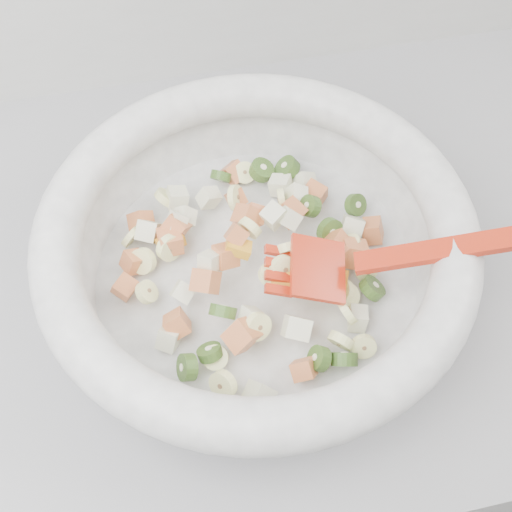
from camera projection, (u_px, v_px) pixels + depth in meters
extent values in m
cube|color=gray|center=(176.00, 417.00, 1.04)|extent=(2.00, 0.60, 0.90)
cylinder|color=white|center=(256.00, 278.00, 0.65)|extent=(0.33, 0.33, 0.02)
torus|color=white|center=(256.00, 233.00, 0.58)|extent=(0.41, 0.41, 0.05)
cylinder|color=#F9F9A6|center=(131.00, 237.00, 0.65)|extent=(0.03, 0.03, 0.03)
cylinder|color=#F9F9A6|center=(289.00, 249.00, 0.60)|extent=(0.04, 0.02, 0.04)
cylinder|color=#F9F9A6|center=(245.00, 173.00, 0.69)|extent=(0.03, 0.03, 0.03)
cylinder|color=#F9F9A6|center=(342.00, 292.00, 0.60)|extent=(0.03, 0.04, 0.03)
cylinder|color=#F9F9A6|center=(284.00, 269.00, 0.59)|extent=(0.03, 0.02, 0.03)
cylinder|color=#F9F9A6|center=(169.00, 248.00, 0.63)|extent=(0.04, 0.02, 0.04)
cylinder|color=#F9F9A6|center=(258.00, 327.00, 0.57)|extent=(0.03, 0.03, 0.03)
cylinder|color=#F9F9A6|center=(235.00, 198.00, 0.66)|extent=(0.02, 0.04, 0.04)
cylinder|color=#F9F9A6|center=(350.00, 245.00, 0.63)|extent=(0.03, 0.03, 0.02)
cylinder|color=#F9F9A6|center=(215.00, 357.00, 0.57)|extent=(0.03, 0.03, 0.02)
cylinder|color=#F9F9A6|center=(367.00, 271.00, 0.62)|extent=(0.03, 0.02, 0.03)
cylinder|color=#F9F9A6|center=(364.00, 346.00, 0.58)|extent=(0.03, 0.02, 0.03)
cylinder|color=#F9F9A6|center=(250.00, 228.00, 0.61)|extent=(0.02, 0.03, 0.03)
cylinder|color=#F9F9A6|center=(341.00, 341.00, 0.58)|extent=(0.03, 0.03, 0.03)
cylinder|color=#F9F9A6|center=(281.00, 201.00, 0.66)|extent=(0.01, 0.03, 0.03)
cylinder|color=#F9F9A6|center=(346.00, 311.00, 0.59)|extent=(0.02, 0.04, 0.03)
cylinder|color=#F9F9A6|center=(143.00, 261.00, 0.63)|extent=(0.03, 0.03, 0.03)
cylinder|color=#F9F9A6|center=(315.00, 276.00, 0.60)|extent=(0.03, 0.03, 0.01)
cylinder|color=#F9F9A6|center=(271.00, 274.00, 0.59)|extent=(0.03, 0.03, 0.02)
cylinder|color=#F9F9A6|center=(248.00, 216.00, 0.63)|extent=(0.03, 0.03, 0.03)
cylinder|color=#F9F9A6|center=(223.00, 384.00, 0.56)|extent=(0.03, 0.03, 0.04)
cylinder|color=#F9F9A6|center=(147.00, 292.00, 0.60)|extent=(0.02, 0.03, 0.02)
cylinder|color=#F9F9A6|center=(348.00, 296.00, 0.60)|extent=(0.03, 0.03, 0.02)
cylinder|color=#F9F9A6|center=(167.00, 198.00, 0.67)|extent=(0.03, 0.03, 0.03)
cube|color=#D86044|center=(177.00, 324.00, 0.59)|extent=(0.03, 0.03, 0.03)
cube|color=#D86044|center=(304.00, 369.00, 0.56)|extent=(0.03, 0.03, 0.03)
cube|color=#D86044|center=(353.00, 253.00, 0.63)|extent=(0.03, 0.03, 0.03)
cube|color=#D86044|center=(170.00, 241.00, 0.63)|extent=(0.03, 0.03, 0.03)
cube|color=#D86044|center=(125.00, 287.00, 0.61)|extent=(0.03, 0.03, 0.02)
cube|color=#D86044|center=(234.00, 172.00, 0.70)|extent=(0.03, 0.03, 0.03)
cube|color=#D86044|center=(242.00, 335.00, 0.57)|extent=(0.04, 0.03, 0.04)
cube|color=#D86044|center=(337.00, 244.00, 0.63)|extent=(0.03, 0.03, 0.03)
cube|color=#D86044|center=(337.00, 254.00, 0.62)|extent=(0.03, 0.03, 0.02)
cube|color=#D86044|center=(247.00, 217.00, 0.62)|extent=(0.04, 0.03, 0.03)
cube|color=#D86044|center=(226.00, 256.00, 0.60)|extent=(0.03, 0.03, 0.03)
cube|color=#D86044|center=(141.00, 223.00, 0.66)|extent=(0.03, 0.03, 0.03)
cube|color=#D86044|center=(291.00, 213.00, 0.64)|extent=(0.04, 0.03, 0.03)
cube|color=#D86044|center=(134.00, 262.00, 0.63)|extent=(0.03, 0.03, 0.03)
cube|color=#D86044|center=(237.00, 235.00, 0.60)|extent=(0.02, 0.03, 0.03)
cube|color=#D86044|center=(176.00, 227.00, 0.64)|extent=(0.04, 0.04, 0.04)
cube|color=#D86044|center=(253.00, 215.00, 0.63)|extent=(0.03, 0.03, 0.03)
cube|color=#D86044|center=(206.00, 281.00, 0.59)|extent=(0.03, 0.03, 0.03)
cube|color=#D86044|center=(236.00, 198.00, 0.66)|extent=(0.02, 0.03, 0.02)
cube|color=#D86044|center=(373.00, 231.00, 0.65)|extent=(0.03, 0.03, 0.03)
cube|color=#D86044|center=(315.00, 194.00, 0.68)|extent=(0.03, 0.03, 0.03)
cylinder|color=#65AA38|center=(223.00, 311.00, 0.58)|extent=(0.03, 0.03, 0.04)
cylinder|color=#65AA38|center=(344.00, 359.00, 0.57)|extent=(0.04, 0.03, 0.03)
cylinder|color=#65AA38|center=(356.00, 205.00, 0.66)|extent=(0.03, 0.03, 0.03)
cylinder|color=#65AA38|center=(310.00, 206.00, 0.65)|extent=(0.03, 0.03, 0.03)
cylinder|color=#65AA38|center=(210.00, 352.00, 0.57)|extent=(0.03, 0.03, 0.02)
cylinder|color=#65AA38|center=(319.00, 359.00, 0.57)|extent=(0.03, 0.03, 0.03)
cylinder|color=#65AA38|center=(261.00, 170.00, 0.69)|extent=(0.04, 0.03, 0.02)
cylinder|color=#65AA38|center=(287.00, 168.00, 0.69)|extent=(0.04, 0.04, 0.03)
cylinder|color=#65AA38|center=(372.00, 288.00, 0.61)|extent=(0.03, 0.03, 0.03)
cylinder|color=#65AA38|center=(330.00, 231.00, 0.64)|extent=(0.04, 0.03, 0.04)
cylinder|color=#65AA38|center=(221.00, 176.00, 0.69)|extent=(0.03, 0.03, 0.03)
cylinder|color=#65AA38|center=(187.00, 367.00, 0.56)|extent=(0.02, 0.03, 0.03)
cube|color=beige|center=(183.00, 292.00, 0.60)|extent=(0.03, 0.03, 0.03)
cube|color=beige|center=(305.00, 184.00, 0.69)|extent=(0.03, 0.03, 0.03)
cube|color=beige|center=(352.00, 228.00, 0.65)|extent=(0.03, 0.04, 0.03)
cube|color=beige|center=(273.00, 216.00, 0.62)|extent=(0.03, 0.03, 0.02)
cube|color=beige|center=(295.00, 198.00, 0.67)|extent=(0.03, 0.03, 0.03)
cube|color=beige|center=(281.00, 185.00, 0.68)|extent=(0.03, 0.03, 0.02)
cube|color=beige|center=(148.00, 231.00, 0.64)|extent=(0.03, 0.03, 0.03)
cube|color=beige|center=(209.00, 198.00, 0.67)|extent=(0.03, 0.02, 0.03)
cube|color=beige|center=(250.00, 317.00, 0.58)|extent=(0.03, 0.02, 0.03)
cube|color=beige|center=(358.00, 318.00, 0.60)|extent=(0.02, 0.03, 0.02)
cube|color=beige|center=(169.00, 338.00, 0.58)|extent=(0.03, 0.03, 0.03)
cube|color=beige|center=(177.00, 221.00, 0.64)|extent=(0.03, 0.02, 0.03)
cube|color=beige|center=(177.00, 198.00, 0.67)|extent=(0.03, 0.02, 0.03)
cube|color=beige|center=(185.00, 217.00, 0.65)|extent=(0.03, 0.02, 0.03)
cube|color=beige|center=(297.00, 328.00, 0.58)|extent=(0.03, 0.03, 0.03)
cube|color=beige|center=(289.00, 218.00, 0.63)|extent=(0.03, 0.03, 0.03)
cube|color=beige|center=(259.00, 395.00, 0.56)|extent=(0.03, 0.03, 0.03)
cube|color=beige|center=(210.00, 263.00, 0.59)|extent=(0.03, 0.03, 0.03)
cube|color=yellow|center=(339.00, 284.00, 0.60)|extent=(0.02, 0.03, 0.02)
cube|color=yellow|center=(238.00, 247.00, 0.60)|extent=(0.03, 0.03, 0.02)
cube|color=yellow|center=(171.00, 242.00, 0.64)|extent=(0.03, 0.03, 0.02)
cube|color=yellow|center=(284.00, 282.00, 0.58)|extent=(0.03, 0.02, 0.02)
cube|color=red|center=(318.00, 269.00, 0.58)|extent=(0.06, 0.07, 0.03)
cube|color=red|center=(278.00, 251.00, 0.59)|extent=(0.03, 0.01, 0.01)
cube|color=red|center=(278.00, 264.00, 0.59)|extent=(0.03, 0.01, 0.01)
cube|color=red|center=(279.00, 277.00, 0.58)|extent=(0.03, 0.01, 0.01)
cube|color=red|center=(279.00, 290.00, 0.57)|extent=(0.03, 0.01, 0.01)
cube|color=red|center=(463.00, 246.00, 0.55)|extent=(0.18, 0.06, 0.06)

